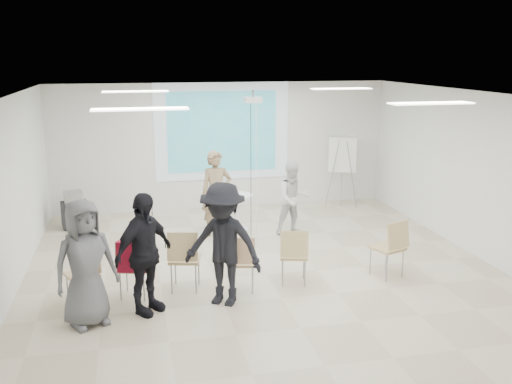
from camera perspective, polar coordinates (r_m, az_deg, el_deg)
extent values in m
cube|color=beige|center=(9.79, 1.03, -8.50)|extent=(8.00, 9.00, 0.10)
cube|color=white|center=(9.09, 1.11, 9.91)|extent=(8.00, 9.00, 0.10)
cube|color=silver|center=(13.70, -3.42, 4.63)|extent=(8.00, 0.10, 3.00)
cube|color=silver|center=(9.27, -24.07, -0.92)|extent=(0.10, 9.00, 3.00)
cube|color=silver|center=(10.98, 22.08, 1.39)|extent=(0.10, 9.00, 3.00)
cube|color=silver|center=(13.59, -3.40, 6.05)|extent=(3.20, 0.01, 2.30)
cube|color=teal|center=(13.57, -3.39, 6.04)|extent=(2.60, 0.01, 1.90)
cylinder|color=white|center=(12.04, -1.91, -3.82)|extent=(0.61, 0.61, 0.06)
cylinder|color=white|center=(11.94, -1.92, -2.18)|extent=(0.17, 0.17, 0.72)
cylinder|color=white|center=(11.84, -1.94, -0.38)|extent=(0.83, 0.83, 0.04)
cube|color=white|center=(11.80, -1.69, -0.29)|extent=(0.23, 0.17, 0.01)
cube|color=teal|center=(11.90, -2.33, -0.11)|extent=(0.21, 0.26, 0.02)
imported|color=#947C5B|center=(11.61, -3.99, 0.42)|extent=(0.76, 0.55, 1.98)
imported|color=white|center=(11.72, 3.77, -0.25)|extent=(0.86, 0.71, 1.66)
cube|color=white|center=(11.81, -3.33, 2.22)|extent=(0.05, 0.11, 0.04)
cube|color=silver|center=(11.84, 2.62, 1.35)|extent=(0.05, 0.12, 0.04)
cube|color=tan|center=(8.91, -17.02, -7.90)|extent=(0.57, 0.57, 0.04)
cube|color=tan|center=(8.64, -16.67, -6.75)|extent=(0.43, 0.25, 0.41)
cylinder|color=gray|center=(8.79, -17.60, -9.90)|extent=(0.03, 0.03, 0.45)
cylinder|color=gray|center=(8.90, -15.46, -9.46)|extent=(0.03, 0.03, 0.45)
cylinder|color=gray|center=(9.10, -18.33, -9.14)|extent=(0.03, 0.03, 0.45)
cylinder|color=#919499|center=(9.20, -16.26, -8.73)|extent=(0.03, 0.03, 0.45)
cube|color=tan|center=(8.97, -12.07, -7.37)|extent=(0.54, 0.54, 0.04)
cube|color=tan|center=(8.69, -12.50, -6.24)|extent=(0.45, 0.20, 0.42)
cylinder|color=gray|center=(8.94, -13.40, -9.17)|extent=(0.03, 0.03, 0.46)
cylinder|color=#97999F|center=(8.85, -11.15, -9.29)|extent=(0.03, 0.03, 0.46)
cylinder|color=gray|center=(9.26, -12.80, -8.33)|extent=(0.03, 0.03, 0.46)
cylinder|color=#92949A|center=(9.17, -10.62, -8.43)|extent=(0.03, 0.03, 0.46)
cube|color=tan|center=(9.09, -7.12, -6.66)|extent=(0.56, 0.56, 0.04)
cube|color=tan|center=(8.79, -7.37, -5.46)|extent=(0.48, 0.20, 0.45)
cylinder|color=gray|center=(9.04, -8.44, -8.57)|extent=(0.03, 0.03, 0.49)
cylinder|color=gray|center=(8.99, -6.03, -8.63)|extent=(0.03, 0.03, 0.49)
cylinder|color=gray|center=(9.39, -8.07, -7.70)|extent=(0.03, 0.03, 0.49)
cylinder|color=gray|center=(9.34, -5.75, -7.75)|extent=(0.03, 0.03, 0.49)
cube|color=tan|center=(9.02, -1.46, -7.02)|extent=(0.52, 0.52, 0.04)
cube|color=tan|center=(8.74, -1.53, -5.92)|extent=(0.44, 0.19, 0.41)
cylinder|color=gray|center=(8.95, -2.62, -8.80)|extent=(0.03, 0.03, 0.45)
cylinder|color=#919499|center=(8.94, -0.37, -8.83)|extent=(0.03, 0.03, 0.45)
cylinder|color=gray|center=(9.27, -2.48, -7.98)|extent=(0.03, 0.03, 0.45)
cylinder|color=#92949A|center=(9.26, -0.32, -8.01)|extent=(0.03, 0.03, 0.45)
cube|color=tan|center=(9.30, 3.78, -6.33)|extent=(0.53, 0.53, 0.04)
cube|color=tan|center=(9.02, 3.86, -5.22)|extent=(0.45, 0.19, 0.42)
cylinder|color=gray|center=(9.21, 2.69, -8.10)|extent=(0.03, 0.03, 0.46)
cylinder|color=gray|center=(9.23, 4.91, -8.11)|extent=(0.03, 0.03, 0.46)
cylinder|color=gray|center=(9.54, 2.65, -7.31)|extent=(0.03, 0.03, 0.46)
cylinder|color=gray|center=(9.56, 4.79, -7.32)|extent=(0.03, 0.03, 0.46)
cube|color=tan|center=(9.79, 12.99, -5.46)|extent=(0.60, 0.60, 0.04)
cube|color=tan|center=(9.56, 14.02, -4.24)|extent=(0.47, 0.25, 0.44)
cylinder|color=gray|center=(9.62, 12.93, -7.40)|extent=(0.03, 0.03, 0.49)
cylinder|color=gray|center=(9.88, 14.46, -6.92)|extent=(0.03, 0.03, 0.49)
cylinder|color=#95989D|center=(9.87, 11.36, -6.78)|extent=(0.03, 0.03, 0.49)
cylinder|color=#94969C|center=(10.12, 12.89, -6.33)|extent=(0.03, 0.03, 0.49)
cube|color=#A3142C|center=(8.67, -12.13, -6.36)|extent=(0.50, 0.24, 0.47)
imported|color=black|center=(9.10, -7.14, -6.40)|extent=(0.42, 0.35, 0.03)
imported|color=black|center=(8.22, -11.18, -5.23)|extent=(1.35, 1.33, 2.04)
imported|color=black|center=(8.35, -3.32, -4.45)|extent=(1.54, 1.36, 2.10)
imported|color=slate|center=(8.06, -16.78, -6.13)|extent=(1.15, 1.00, 1.99)
cylinder|color=#95989D|center=(13.75, 7.61, 1.75)|extent=(0.24, 0.29, 1.64)
cylinder|color=gray|center=(13.76, 9.55, 1.68)|extent=(0.36, 0.09, 1.64)
cylinder|color=#94969C|center=(14.04, 8.57, 1.96)|extent=(0.15, 0.35, 1.64)
cube|color=silver|center=(13.77, 8.65, 3.89)|extent=(0.67, 0.40, 0.92)
cube|color=gray|center=(13.74, 8.71, 5.63)|extent=(0.65, 0.28, 0.06)
cube|color=black|center=(12.82, -17.68, -2.13)|extent=(0.60, 0.52, 0.53)
cube|color=#95999D|center=(12.73, -17.80, -0.46)|extent=(0.43, 0.38, 0.23)
cylinder|color=black|center=(12.72, -18.48, -3.56)|extent=(0.07, 0.07, 0.06)
cylinder|color=black|center=(12.76, -16.57, -3.37)|extent=(0.07, 0.07, 0.06)
cylinder|color=black|center=(13.03, -18.60, -3.17)|extent=(0.07, 0.07, 0.06)
cylinder|color=black|center=(13.06, -16.74, -2.99)|extent=(0.07, 0.07, 0.06)
cube|color=white|center=(10.59, -0.30, 9.20)|extent=(0.30, 0.25, 0.10)
cylinder|color=gray|center=(10.58, -0.30, 9.79)|extent=(0.04, 0.04, 0.14)
cylinder|color=black|center=(10.70, -0.51, 1.48)|extent=(0.01, 0.01, 2.77)
cylinder|color=white|center=(10.71, 0.03, 1.48)|extent=(0.01, 0.01, 2.77)
cube|color=white|center=(10.84, -11.96, 9.80)|extent=(1.20, 0.30, 0.02)
cube|color=white|center=(11.60, 8.52, 10.18)|extent=(1.20, 0.30, 0.02)
cube|color=white|center=(7.35, -11.52, 8.13)|extent=(1.20, 0.30, 0.02)
cube|color=white|center=(8.43, 17.10, 8.49)|extent=(1.20, 0.30, 0.02)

